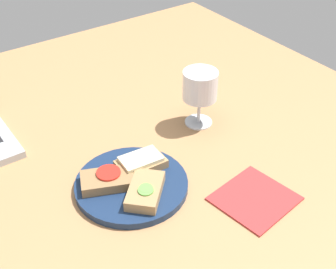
# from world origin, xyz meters

# --- Properties ---
(wooden_table) EXTENTS (1.40, 1.40, 0.03)m
(wooden_table) POSITION_xyz_m (0.00, 0.00, 0.01)
(wooden_table) COLOR #B27F51
(wooden_table) RESTS_ON ground
(plate) EXTENTS (0.23, 0.23, 0.02)m
(plate) POSITION_xyz_m (-0.05, -0.07, 0.04)
(plate) COLOR navy
(plate) RESTS_ON wooden_table
(sandwich_with_cheese) EXTENTS (0.10, 0.07, 0.03)m
(sandwich_with_cheese) POSITION_xyz_m (-0.01, -0.04, 0.06)
(sandwich_with_cheese) COLOR #A88456
(sandwich_with_cheese) RESTS_ON plate
(sandwich_with_tomato) EXTENTS (0.12, 0.10, 0.03)m
(sandwich_with_tomato) POSITION_xyz_m (-0.09, -0.04, 0.06)
(sandwich_with_tomato) COLOR #937047
(sandwich_with_tomato) RESTS_ON plate
(sandwich_with_cucumber) EXTENTS (0.12, 0.12, 0.03)m
(sandwich_with_cucumber) POSITION_xyz_m (-0.05, -0.12, 0.06)
(sandwich_with_cucumber) COLOR #A88456
(sandwich_with_cucumber) RESTS_ON plate
(wine_glass) EXTENTS (0.08, 0.08, 0.14)m
(wine_glass) POSITION_xyz_m (0.21, 0.04, 0.13)
(wine_glass) COLOR white
(wine_glass) RESTS_ON wooden_table
(napkin) EXTENTS (0.16, 0.16, 0.00)m
(napkin) POSITION_xyz_m (0.13, -0.24, 0.03)
(napkin) COLOR #B23333
(napkin) RESTS_ON wooden_table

